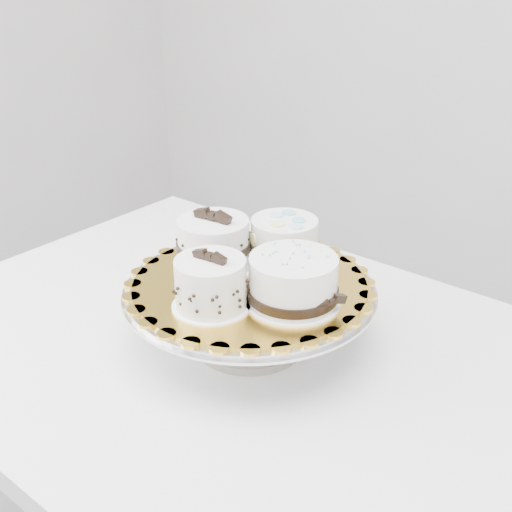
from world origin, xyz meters
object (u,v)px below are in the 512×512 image
Objects in this scene: cake_swirl at (211,285)px; cake_banded at (214,246)px; cake_stand at (250,304)px; cake_dots at (284,242)px; cake_board at (250,284)px; cake_ribbon at (294,282)px; table at (255,395)px.

cake_swirl is 0.91× the size of cake_banded.
cake_stand is 0.11m from cake_swirl.
cake_banded reaches higher than cake_stand.
cake_board is at bearing -83.54° from cake_dots.
cake_banded reaches higher than cake_swirl.
cake_stand is 1.09× the size of cake_board.
cake_stand is 0.11m from cake_ribbon.
cake_ribbon reaches higher than cake_stand.
cake_banded is at bearing -165.77° from cake_ribbon.
cake_stand is (-0.02, 0.01, 0.16)m from table.
cake_banded is (-0.07, 0.00, 0.07)m from cake_stand.
table is 9.68× the size of cake_banded.
cake_board is (-0.00, 0.00, 0.03)m from cake_stand.
cake_swirl is at bearing -99.99° from table.
cake_banded reaches higher than table.
table is at bearing -29.87° from cake_board.
table is at bearing 73.69° from cake_swirl.
cake_board is 0.09m from cake_dots.
cake_swirl is 0.88× the size of cake_dots.
table is 0.16m from cake_stand.
cake_swirl is at bearing -80.94° from cake_dots.
cake_board is 0.08m from cake_banded.
table is 0.23m from cake_ribbon.
cake_swirl is at bearing -117.62° from cake_ribbon.
cake_board is at bearing -8.86° from cake_banded.
cake_ribbon is at bearing -6.74° from cake_stand.
table is 0.24m from cake_swirl.
cake_ribbon is at bearing 1.50° from table.
cake_banded is (-0.07, 0.09, 0.00)m from cake_swirl.
cake_stand is 3.03× the size of cake_dots.
cake_stand is at bearing -8.86° from cake_banded.
cake_swirl reaches higher than table.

